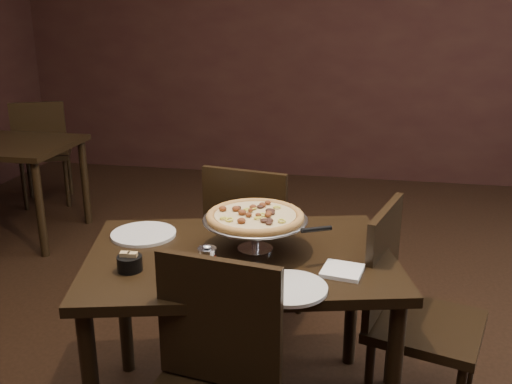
# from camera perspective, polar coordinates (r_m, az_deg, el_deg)

# --- Properties ---
(room) EXTENTS (6.04, 7.04, 2.84)m
(room) POSITION_cam_1_polar(r_m,az_deg,el_deg) (2.07, 1.89, 12.24)
(room) COLOR black
(room) RESTS_ON ground
(dining_table) EXTENTS (1.31, 1.03, 0.72)m
(dining_table) POSITION_cam_1_polar(r_m,az_deg,el_deg) (2.22, -1.53, -8.38)
(dining_table) COLOR black
(dining_table) RESTS_ON ground
(pizza_stand) EXTENTS (0.40, 0.40, 0.17)m
(pizza_stand) POSITION_cam_1_polar(r_m,az_deg,el_deg) (2.15, -0.09, -2.51)
(pizza_stand) COLOR silver
(pizza_stand) RESTS_ON dining_table
(parmesan_shaker) EXTENTS (0.06, 0.06, 0.10)m
(parmesan_shaker) POSITION_cam_1_polar(r_m,az_deg,el_deg) (1.98, -8.65, -7.31)
(parmesan_shaker) COLOR beige
(parmesan_shaker) RESTS_ON dining_table
(pepper_flake_shaker) EXTENTS (0.07, 0.07, 0.11)m
(pepper_flake_shaker) POSITION_cam_1_polar(r_m,az_deg,el_deg) (1.99, -4.90, -6.84)
(pepper_flake_shaker) COLOR maroon
(pepper_flake_shaker) RESTS_ON dining_table
(packet_caddy) EXTENTS (0.09, 0.09, 0.07)m
(packet_caddy) POSITION_cam_1_polar(r_m,az_deg,el_deg) (2.07, -12.53, -6.92)
(packet_caddy) COLOR black
(packet_caddy) RESTS_ON dining_table
(napkin_stack) EXTENTS (0.16, 0.16, 0.01)m
(napkin_stack) POSITION_cam_1_polar(r_m,az_deg,el_deg) (2.04, 8.63, -7.79)
(napkin_stack) COLOR white
(napkin_stack) RESTS_ON dining_table
(plate_left) EXTENTS (0.26, 0.26, 0.01)m
(plate_left) POSITION_cam_1_polar(r_m,az_deg,el_deg) (2.38, -11.18, -4.15)
(plate_left) COLOR silver
(plate_left) RESTS_ON dining_table
(plate_near) EXTENTS (0.26, 0.26, 0.01)m
(plate_near) POSITION_cam_1_polar(r_m,az_deg,el_deg) (1.91, 3.33, -9.56)
(plate_near) COLOR silver
(plate_near) RESTS_ON dining_table
(serving_spatula) EXTENTS (0.15, 0.15, 0.02)m
(serving_spatula) POSITION_cam_1_polar(r_m,az_deg,el_deg) (2.05, 6.05, -3.79)
(serving_spatula) COLOR silver
(serving_spatula) RESTS_ON pizza_stand
(chair_far) EXTENTS (0.49, 0.49, 0.90)m
(chair_far) POSITION_cam_1_polar(r_m,az_deg,el_deg) (2.86, -0.25, -5.06)
(chair_far) COLOR black
(chair_far) RESTS_ON ground
(chair_side) EXTENTS (0.51, 0.51, 0.88)m
(chair_side) POSITION_cam_1_polar(r_m,az_deg,el_deg) (2.36, 15.06, -11.17)
(chair_side) COLOR black
(chair_side) RESTS_ON ground
(bg_chair_far) EXTENTS (0.55, 0.55, 0.90)m
(bg_chair_far) POSITION_cam_1_polar(r_m,az_deg,el_deg) (5.09, -20.53, 4.09)
(bg_chair_far) COLOR black
(bg_chair_far) RESTS_ON ground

